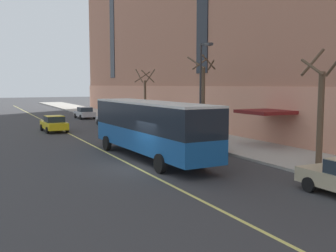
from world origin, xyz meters
TOP-DOWN VIEW (x-y plane):
  - ground_plane at (0.00, 0.00)m, footprint 260.00×260.00m
  - sidewalk at (9.16, 3.00)m, footprint 5.61×160.00m
  - city_bus at (1.23, 2.13)m, footprint 3.10×12.49m
  - parked_car_black_0 at (5.26, 3.14)m, footprint 2.03×4.57m
  - parked_car_silver_1 at (5.03, 32.62)m, footprint 2.11×4.35m
  - parked_car_silver_4 at (5.15, 22.11)m, footprint 2.05×4.71m
  - parked_car_green_6 at (5.03, 9.40)m, footprint 1.96×4.32m
  - taxi_cab at (-1.43, 19.11)m, footprint 2.14×4.43m
  - street_tree_mid_block at (8.69, -4.05)m, footprint 1.71×1.72m
  - street_tree_far_uptown at (8.67, 8.15)m, footprint 2.07×1.94m
  - street_tree_far_downtown at (8.70, 20.47)m, footprint 1.88×1.88m
  - street_lamp at (6.95, 5.51)m, footprint 0.36×1.48m
  - lane_centerline at (-0.47, 3.00)m, footprint 0.16×140.00m

SIDE VIEW (x-z plane):
  - ground_plane at x=0.00m, z-range 0.00..0.00m
  - lane_centerline at x=-0.47m, z-range 0.00..0.01m
  - sidewalk at x=9.16m, z-range 0.00..0.15m
  - parked_car_green_6 at x=5.03m, z-range 0.00..1.56m
  - parked_car_black_0 at x=5.26m, z-range 0.00..1.56m
  - parked_car_silver_1 at x=5.03m, z-range 0.00..1.56m
  - taxi_cab at x=-1.43m, z-range 0.00..1.56m
  - parked_car_silver_4 at x=5.15m, z-range 0.00..1.56m
  - city_bus at x=1.23m, z-range 0.29..3.80m
  - street_tree_mid_block at x=8.69m, z-range 0.00..6.41m
  - street_tree_far_downtown at x=8.70m, z-range 0.26..6.36m
  - street_tree_far_uptown at x=8.67m, z-range 0.28..7.07m
  - street_lamp at x=6.95m, z-range 0.94..8.34m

